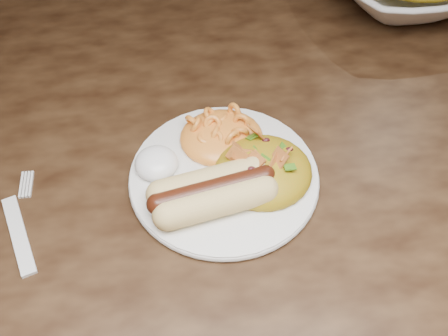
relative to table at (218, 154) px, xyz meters
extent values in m
plane|color=brown|center=(0.00, 0.00, -0.66)|extent=(4.00, 4.00, 0.00)
cube|color=#48301B|center=(0.00, 0.00, 0.07)|extent=(1.60, 0.90, 0.04)
cylinder|color=white|center=(-0.01, -0.12, 0.10)|extent=(0.25, 0.25, 0.01)
cylinder|color=#ECCC82|center=(-0.02, -0.17, 0.12)|extent=(0.11, 0.05, 0.03)
cylinder|color=#ECCC82|center=(-0.02, -0.13, 0.12)|extent=(0.11, 0.05, 0.03)
cylinder|color=#461709|center=(-0.02, -0.15, 0.12)|extent=(0.12, 0.05, 0.02)
ellipsoid|color=orange|center=(0.00, -0.07, 0.12)|extent=(0.10, 0.09, 0.04)
ellipsoid|color=white|center=(-0.08, -0.10, 0.12)|extent=(0.05, 0.05, 0.03)
ellipsoid|color=#C35900|center=(0.04, -0.12, 0.12)|extent=(0.11, 0.10, 0.04)
cube|color=silver|center=(-0.22, -0.16, 0.09)|extent=(0.07, 0.15, 0.00)
camera|label=1|loc=(-0.05, -0.46, 0.55)|focal=42.00mm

